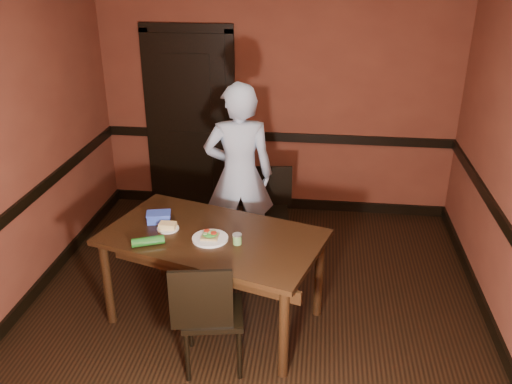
% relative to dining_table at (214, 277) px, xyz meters
% --- Properties ---
extents(floor, '(4.00, 4.50, 0.01)m').
position_rel_dining_table_xyz_m(floor, '(0.31, -0.02, -0.40)').
color(floor, black).
rests_on(floor, ground).
extents(wall_back, '(4.00, 0.02, 2.70)m').
position_rel_dining_table_xyz_m(wall_back, '(0.31, 2.23, 0.95)').
color(wall_back, brown).
rests_on(wall_back, ground).
extents(dado_back, '(4.00, 0.03, 0.10)m').
position_rel_dining_table_xyz_m(dado_back, '(0.31, 2.21, 0.50)').
color(dado_back, black).
rests_on(dado_back, ground).
extents(dado_left, '(0.03, 4.50, 0.10)m').
position_rel_dining_table_xyz_m(dado_left, '(-1.68, -0.02, 0.50)').
color(dado_left, black).
rests_on(dado_left, ground).
extents(baseboard_back, '(4.00, 0.03, 0.12)m').
position_rel_dining_table_xyz_m(baseboard_back, '(0.31, 2.21, -0.34)').
color(baseboard_back, black).
rests_on(baseboard_back, ground).
extents(baseboard_left, '(0.03, 4.50, 0.12)m').
position_rel_dining_table_xyz_m(baseboard_left, '(-1.68, -0.02, -0.34)').
color(baseboard_left, black).
rests_on(baseboard_left, ground).
extents(baseboard_right, '(0.03, 4.50, 0.12)m').
position_rel_dining_table_xyz_m(baseboard_right, '(2.29, -0.02, -0.34)').
color(baseboard_right, black).
rests_on(baseboard_right, ground).
extents(door, '(1.05, 0.07, 2.20)m').
position_rel_dining_table_xyz_m(door, '(-0.69, 2.19, 0.69)').
color(door, black).
rests_on(door, ground).
extents(dining_table, '(1.92, 1.42, 0.80)m').
position_rel_dining_table_xyz_m(dining_table, '(0.00, 0.00, 0.00)').
color(dining_table, black).
rests_on(dining_table, floor).
extents(chair_far, '(0.45, 0.45, 0.86)m').
position_rel_dining_table_xyz_m(chair_far, '(0.33, 1.21, 0.03)').
color(chair_far, black).
rests_on(chair_far, floor).
extents(chair_near, '(0.51, 0.51, 0.93)m').
position_rel_dining_table_xyz_m(chair_near, '(0.10, -0.53, 0.07)').
color(chair_near, black).
rests_on(chair_near, floor).
extents(person, '(0.73, 0.55, 1.81)m').
position_rel_dining_table_xyz_m(person, '(0.06, 0.99, 0.51)').
color(person, '#A9C0D7').
rests_on(person, floor).
extents(sandwich_plate, '(0.28, 0.28, 0.07)m').
position_rel_dining_table_xyz_m(sandwich_plate, '(-0.00, -0.08, 0.42)').
color(sandwich_plate, white).
rests_on(sandwich_plate, dining_table).
extents(sauce_jar, '(0.07, 0.07, 0.08)m').
position_rel_dining_table_xyz_m(sauce_jar, '(0.22, -0.12, 0.44)').
color(sauce_jar, '#5F8F45').
rests_on(sauce_jar, dining_table).
extents(cheese_saucer, '(0.18, 0.18, 0.06)m').
position_rel_dining_table_xyz_m(cheese_saucer, '(-0.38, 0.05, 0.42)').
color(cheese_saucer, white).
rests_on(cheese_saucer, dining_table).
extents(food_tub, '(0.22, 0.18, 0.08)m').
position_rel_dining_table_xyz_m(food_tub, '(-0.49, 0.17, 0.44)').
color(food_tub, blue).
rests_on(food_tub, dining_table).
extents(wrapped_veg, '(0.26, 0.16, 0.07)m').
position_rel_dining_table_xyz_m(wrapped_veg, '(-0.46, -0.22, 0.44)').
color(wrapped_veg, '#1A5518').
rests_on(wrapped_veg, dining_table).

